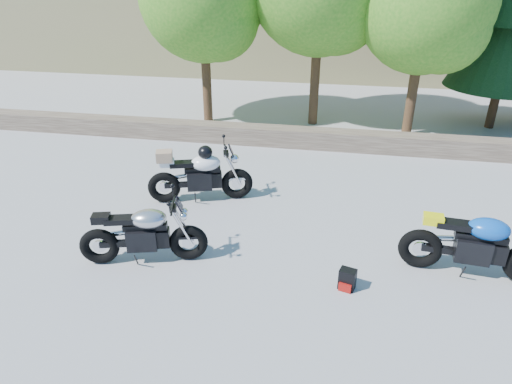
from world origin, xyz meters
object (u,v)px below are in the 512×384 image
silver_bike (144,235)px  white_bike (200,174)px  blue_bike (476,245)px  backpack (347,280)px

silver_bike → white_bike: size_ratio=0.97×
white_bike → blue_bike: bearing=-36.5°
white_bike → blue_bike: 5.33m
white_bike → backpack: 3.97m
blue_bike → silver_bike: bearing=-168.2°
silver_bike → white_bike: 2.34m
white_bike → backpack: white_bike is taller
silver_bike → backpack: (3.34, -0.13, -0.36)m
silver_bike → blue_bike: (5.30, 0.59, 0.04)m
backpack → silver_bike: bearing=-166.2°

